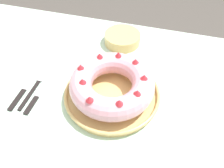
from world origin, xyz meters
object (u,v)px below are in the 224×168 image
bundt_cake (112,84)px  side_bowl (122,38)px  serving_knife (24,91)px  cake_knife (36,97)px  fork (35,86)px  serving_dish (112,94)px

bundt_cake → side_bowl: bundt_cake is taller
serving_knife → side_bowl: size_ratio=1.33×
bundt_cake → cake_knife: (-0.26, -0.08, -0.06)m
fork → cake_knife: bearing=-60.2°
cake_knife → side_bowl: bearing=63.3°
fork → serving_knife: (-0.03, -0.03, 0.00)m
serving_knife → cake_knife: (0.06, -0.02, 0.00)m
serving_dish → cake_knife: 0.27m
serving_dish → side_bowl: side_bowl is taller
serving_dish → serving_knife: 0.32m
serving_dish → side_bowl: 0.32m
cake_knife → serving_knife: bearing=167.6°
serving_knife → cake_knife: size_ratio=1.22×
side_bowl → serving_dish: bearing=-82.7°
bundt_cake → side_bowl: size_ratio=1.80×
serving_knife → serving_dish: bearing=7.5°
serving_dish → serving_knife: (-0.32, -0.06, -0.01)m
bundt_cake → side_bowl: 0.32m
fork → serving_knife: size_ratio=0.92×
fork → side_bowl: bearing=51.9°
fork → bundt_cake: bearing=3.7°
bundt_cake → serving_knife: (-0.32, -0.06, -0.06)m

